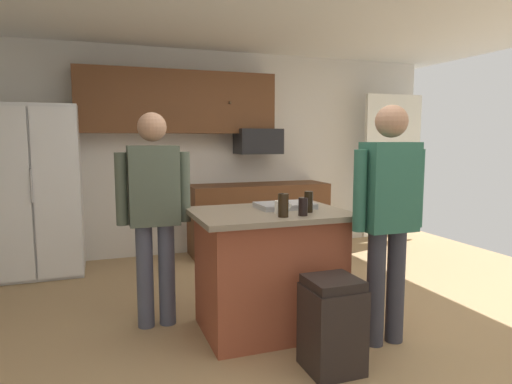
% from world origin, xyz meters
% --- Properties ---
extents(floor, '(7.04, 7.04, 0.00)m').
position_xyz_m(floor, '(0.00, 0.00, 0.00)').
color(floor, tan).
rests_on(floor, ground).
extents(back_wall, '(6.40, 0.10, 2.60)m').
position_xyz_m(back_wall, '(0.00, 2.80, 1.30)').
color(back_wall, silver).
rests_on(back_wall, ground).
extents(french_door_window_panel, '(0.90, 0.06, 2.00)m').
position_xyz_m(french_door_window_panel, '(2.60, 2.40, 1.10)').
color(french_door_window_panel, white).
rests_on(french_door_window_panel, ground).
extents(cabinet_run_upper, '(2.40, 0.38, 0.75)m').
position_xyz_m(cabinet_run_upper, '(-0.40, 2.60, 1.93)').
color(cabinet_run_upper, brown).
extents(cabinet_run_lower, '(1.80, 0.63, 0.90)m').
position_xyz_m(cabinet_run_lower, '(0.60, 2.48, 0.45)').
color(cabinet_run_lower, brown).
rests_on(cabinet_run_lower, ground).
extents(refrigerator, '(0.91, 0.76, 1.84)m').
position_xyz_m(refrigerator, '(-2.00, 2.38, 0.92)').
color(refrigerator, white).
rests_on(refrigerator, ground).
extents(microwave_over_range, '(0.56, 0.40, 0.32)m').
position_xyz_m(microwave_over_range, '(0.60, 2.50, 1.45)').
color(microwave_over_range, black).
extents(kitchen_island, '(1.15, 0.87, 0.94)m').
position_xyz_m(kitchen_island, '(-0.15, 0.18, 0.48)').
color(kitchen_island, '#9E4C33').
rests_on(kitchen_island, ground).
extents(person_host_foreground, '(0.57, 0.23, 1.72)m').
position_xyz_m(person_host_foreground, '(0.56, -0.32, 1.00)').
color(person_host_foreground, '#383842').
rests_on(person_host_foreground, ground).
extents(person_guest_left, '(0.57, 0.22, 1.69)m').
position_xyz_m(person_guest_left, '(-0.96, 0.55, 0.97)').
color(person_guest_left, '#4C5166').
rests_on(person_guest_left, ground).
extents(glass_short_whisky, '(0.07, 0.07, 0.13)m').
position_xyz_m(glass_short_whisky, '(0.01, -0.09, 1.00)').
color(glass_short_whisky, black).
rests_on(glass_short_whisky, kitchen_island).
extents(mug_ceramic_white, '(0.13, 0.09, 0.09)m').
position_xyz_m(mug_ceramic_white, '(-0.10, 0.06, 0.99)').
color(mug_ceramic_white, white).
rests_on(mug_ceramic_white, kitchen_island).
extents(glass_pilsner, '(0.07, 0.07, 0.17)m').
position_xyz_m(glass_pilsner, '(-0.15, -0.09, 1.02)').
color(glass_pilsner, black).
rests_on(glass_pilsner, kitchen_island).
extents(tumbler_amber, '(0.06, 0.06, 0.16)m').
position_xyz_m(tumbler_amber, '(0.11, 0.03, 1.02)').
color(tumbler_amber, black).
rests_on(tumbler_amber, kitchen_island).
extents(serving_tray, '(0.44, 0.30, 0.04)m').
position_xyz_m(serving_tray, '(0.02, 0.28, 0.96)').
color(serving_tray, '#B7B7BC').
rests_on(serving_tray, kitchen_island).
extents(trash_bin, '(0.34, 0.34, 0.61)m').
position_xyz_m(trash_bin, '(0.01, -0.53, 0.30)').
color(trash_bin, black).
rests_on(trash_bin, ground).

